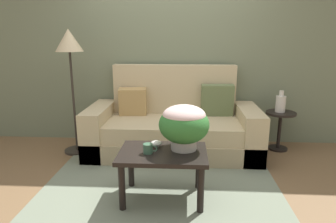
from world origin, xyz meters
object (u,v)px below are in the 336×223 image
(couch, at_px, (173,128))
(table_vase, at_px, (281,103))
(side_table, at_px, (280,124))
(floor_lamp, at_px, (70,53))
(coffee_table, at_px, (163,160))
(snack_bowl, at_px, (156,143))
(coffee_mug, at_px, (148,148))
(potted_plant, at_px, (184,123))

(couch, xyz_separation_m, table_vase, (1.41, 0.16, 0.31))
(side_table, xyz_separation_m, floor_lamp, (-2.70, -0.24, 0.93))
(couch, height_order, floor_lamp, floor_lamp)
(coffee_table, bearing_deg, couch, 87.97)
(couch, distance_m, snack_bowl, 1.12)
(coffee_table, xyz_separation_m, floor_lamp, (-1.23, 1.12, 0.90))
(table_vase, bearing_deg, coffee_mug, -138.04)
(side_table, distance_m, coffee_mug, 2.13)
(side_table, xyz_separation_m, table_vase, (-0.01, 0.01, 0.28))
(potted_plant, bearing_deg, coffee_mug, -159.28)
(side_table, xyz_separation_m, coffee_mug, (-1.59, -1.41, 0.16))
(couch, bearing_deg, floor_lamp, -175.63)
(coffee_table, xyz_separation_m, potted_plant, (0.19, 0.07, 0.33))
(couch, relative_size, potted_plant, 4.71)
(coffee_table, relative_size, table_vase, 2.80)
(couch, distance_m, floor_lamp, 1.60)
(table_vase, bearing_deg, couch, -173.63)
(coffee_table, bearing_deg, side_table, 42.94)
(floor_lamp, bearing_deg, side_table, 5.17)
(snack_bowl, height_order, table_vase, table_vase)
(table_vase, bearing_deg, side_table, -38.33)
(floor_lamp, height_order, snack_bowl, floor_lamp)
(potted_plant, distance_m, snack_bowl, 0.34)
(coffee_table, relative_size, floor_lamp, 0.51)
(coffee_table, relative_size, potted_plant, 1.73)
(floor_lamp, bearing_deg, coffee_table, -42.19)
(side_table, bearing_deg, coffee_mug, -138.50)
(potted_plant, bearing_deg, side_table, 45.30)
(side_table, relative_size, coffee_mug, 4.06)
(floor_lamp, relative_size, snack_bowl, 14.38)
(couch, relative_size, coffee_table, 2.72)
(floor_lamp, bearing_deg, coffee_mug, -46.45)
(couch, xyz_separation_m, snack_bowl, (-0.11, -1.10, 0.18))
(potted_plant, bearing_deg, floor_lamp, 143.73)
(coffee_mug, height_order, table_vase, table_vase)
(coffee_table, xyz_separation_m, table_vase, (1.45, 1.37, 0.25))
(side_table, bearing_deg, snack_bowl, -140.96)
(couch, height_order, snack_bowl, couch)
(snack_bowl, bearing_deg, coffee_table, -58.89)
(couch, height_order, coffee_mug, couch)
(couch, xyz_separation_m, coffee_table, (-0.04, -1.22, 0.07))
(coffee_table, distance_m, table_vase, 2.01)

